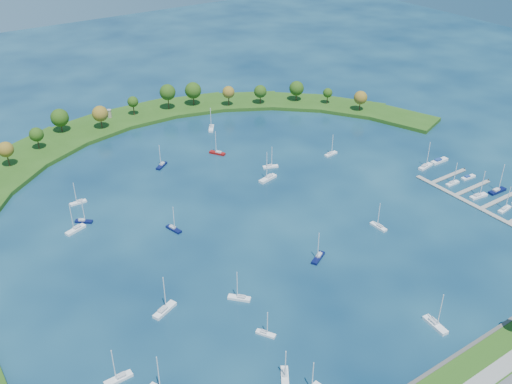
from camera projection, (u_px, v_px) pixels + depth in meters
ground at (253, 209)px, 240.21m from camera, size 700.00×700.00×0.00m
breakwater at (103, 190)px, 251.73m from camera, size 286.74×247.64×2.00m
breakwater_trees at (131, 124)px, 290.15m from camera, size 240.86×90.01×14.86m
harbor_tower at (109, 114)px, 317.79m from camera, size 2.60×2.60×4.71m
dock_system at (505, 210)px, 238.33m from camera, size 24.28×82.00×1.60m
moored_boat_1 at (211, 128)px, 309.84m from camera, size 6.76×8.42×12.56m
moored_boat_2 at (162, 165)px, 272.42m from camera, size 7.55×6.39×11.44m
moored_boat_3 at (174, 228)px, 225.98m from camera, size 3.84×7.69×10.90m
moored_boat_4 at (331, 153)px, 283.12m from camera, size 7.44×2.73×10.70m
moored_boat_5 at (270, 166)px, 271.57m from camera, size 7.56×4.52×10.75m
moored_boat_6 at (266, 333)px, 176.40m from camera, size 4.77×6.32×9.28m
moored_boat_7 at (239, 297)px, 190.55m from camera, size 6.75×7.06×11.22m
moored_boat_8 at (164, 309)px, 185.32m from camera, size 9.45×5.93×13.48m
moored_boat_10 at (217, 152)px, 283.92m from camera, size 6.14×8.15×11.97m
moored_boat_11 at (84, 220)px, 230.80m from camera, size 6.68×6.06×10.38m
moored_boat_12 at (76, 229)px, 225.49m from camera, size 8.89×5.15×12.61m
moored_boat_13 at (285, 376)px, 161.72m from camera, size 6.02×7.42×11.09m
moored_boat_14 at (268, 178)px, 261.28m from camera, size 9.94×4.68×14.09m
moored_boat_15 at (318, 257)px, 209.75m from camera, size 8.19×5.77×11.86m
moored_boat_16 at (435, 324)px, 179.61m from camera, size 3.48×9.30×13.36m
moored_boat_18 at (78, 202)px, 243.35m from camera, size 7.02×2.07×10.28m
moored_boat_19 at (379, 226)px, 227.40m from camera, size 2.38×7.59×11.06m
moored_boat_20 at (119, 378)px, 161.03m from camera, size 8.11×2.35×11.89m
docked_boat_4 at (505, 209)px, 238.58m from camera, size 7.72×2.94×11.07m
docked_boat_6 at (478, 195)px, 247.73m from camera, size 8.83×3.46×12.64m
docked_boat_7 at (497, 190)px, 251.52m from camera, size 9.26×3.01×13.45m
docked_boat_8 at (453, 183)px, 257.63m from camera, size 7.26×2.11×10.63m
docked_boat_9 at (468, 177)px, 262.59m from camera, size 7.67×2.66×1.54m
docked_boat_10 at (425, 166)px, 271.39m from camera, size 9.07×3.76×12.94m
docked_boat_11 at (439, 161)px, 276.47m from camera, size 9.73×2.82×1.98m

